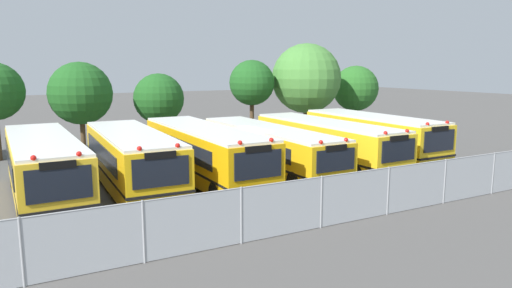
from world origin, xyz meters
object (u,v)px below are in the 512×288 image
object	(u,v)px
school_bus_3	(268,147)
tree_4	(253,83)
school_bus_0	(44,167)
traffic_cone	(233,225)
school_bus_1	(132,159)
tree_5	(307,78)
tree_2	(80,92)
tree_6	(355,89)
school_bus_2	(204,152)
school_bus_5	(372,136)
school_bus_4	(326,142)
tree_3	(159,97)

from	to	relation	value
school_bus_3	tree_4	size ratio (longest dim) A/B	1.91
school_bus_0	traffic_cone	distance (m)	8.64
school_bus_1	tree_5	xyz separation A→B (m)	(15.17, 8.73, 3.13)
tree_2	tree_6	xyz separation A→B (m)	(21.24, -0.81, -0.22)
school_bus_2	traffic_cone	world-z (taller)	school_bus_2
school_bus_5	tree_5	world-z (taller)	tree_5
tree_4	tree_6	distance (m)	9.78
school_bus_3	traffic_cone	bearing A→B (deg)	52.44
tree_4	traffic_cone	distance (m)	18.96
school_bus_2	school_bus_4	world-z (taller)	school_bus_2
tree_6	traffic_cone	xyz separation A→B (m)	(-19.01, -16.53, -3.35)
tree_2	tree_5	bearing A→B (deg)	-6.28
school_bus_2	tree_6	size ratio (longest dim) A/B	1.92
school_bus_0	traffic_cone	size ratio (longest dim) A/B	17.46
tree_2	traffic_cone	world-z (taller)	tree_2
school_bus_5	tree_4	distance (m)	9.91
school_bus_1	tree_2	distance (m)	10.76
tree_5	traffic_cone	xyz separation A→B (m)	(-13.55, -15.60, -4.29)
school_bus_4	school_bus_2	bearing A→B (deg)	-0.25
school_bus_1	school_bus_4	xyz separation A→B (m)	(10.50, 0.02, -0.06)
traffic_cone	tree_5	bearing A→B (deg)	49.01
school_bus_5	tree_3	bearing A→B (deg)	-48.04
school_bus_5	tree_4	xyz separation A→B (m)	(-3.07, 8.99, 2.83)
school_bus_4	tree_6	size ratio (longest dim) A/B	1.94
school_bus_0	school_bus_4	size ratio (longest dim) A/B	0.95
school_bus_2	school_bus_3	bearing A→B (deg)	-174.70
school_bus_2	school_bus_3	size ratio (longest dim) A/B	0.94
school_bus_0	school_bus_1	bearing A→B (deg)	178.86
school_bus_1	school_bus_5	world-z (taller)	school_bus_5
school_bus_1	tree_6	distance (m)	22.89
school_bus_1	traffic_cone	xyz separation A→B (m)	(1.62, -6.86, -1.16)
tree_2	tree_6	distance (m)	21.26
school_bus_0	tree_6	xyz separation A→B (m)	(24.14, 9.68, 2.17)
school_bus_5	tree_6	world-z (taller)	tree_6
tree_6	tree_4	bearing A→B (deg)	-177.20
tree_2	tree_3	size ratio (longest dim) A/B	1.15
school_bus_4	tree_5	bearing A→B (deg)	-119.40
school_bus_4	tree_2	distance (m)	15.45
tree_6	traffic_cone	size ratio (longest dim) A/B	9.48
tree_4	traffic_cone	size ratio (longest dim) A/B	10.16
school_bus_0	school_bus_2	bearing A→B (deg)	177.88
school_bus_3	tree_3	bearing A→B (deg)	-76.67
tree_3	tree_4	xyz separation A→B (m)	(6.40, -1.51, 0.92)
school_bus_2	tree_4	distance (m)	12.28
school_bus_2	school_bus_4	size ratio (longest dim) A/B	0.99
school_bus_1	tree_6	size ratio (longest dim) A/B	1.76
school_bus_1	school_bus_5	bearing A→B (deg)	-177.95
school_bus_5	tree_2	xyz separation A→B (m)	(-14.57, 10.27, 2.40)
school_bus_5	tree_5	distance (m)	9.17
tree_4	school_bus_5	bearing A→B (deg)	-71.14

